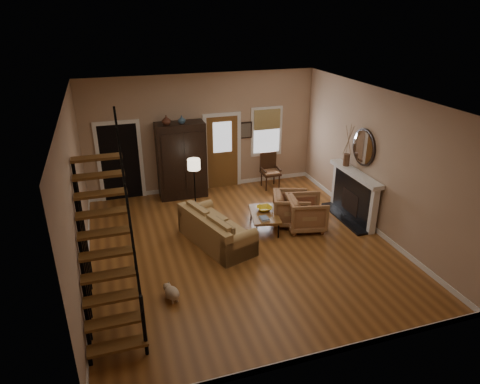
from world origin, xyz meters
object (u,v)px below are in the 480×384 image
object	(u,v)px
armoire	(181,160)
coffee_table	(264,221)
armchair_right	(291,209)
armchair_left	(306,213)
floor_lamp	(195,185)
side_chair	(271,171)
sofa	(216,229)

from	to	relation	value
armoire	coffee_table	distance (m)	3.05
coffee_table	armchair_right	size ratio (longest dim) A/B	1.25
armchair_left	armchair_right	bearing A→B (deg)	47.06
floor_lamp	side_chair	distance (m)	2.56
coffee_table	sofa	bearing A→B (deg)	-166.33
armchair_right	sofa	bearing A→B (deg)	120.66
armchair_left	armchair_right	world-z (taller)	armchair_left
sofa	floor_lamp	bearing A→B (deg)	74.17
armoire	side_chair	bearing A→B (deg)	-4.48
armchair_right	side_chair	xyz separation A→B (m)	(0.35, 2.26, 0.11)
armoire	coffee_table	bearing A→B (deg)	-59.62
side_chair	armchair_right	bearing A→B (deg)	-98.76
sofa	coffee_table	size ratio (longest dim) A/B	1.81
armchair_right	armoire	bearing A→B (deg)	61.72
coffee_table	side_chair	size ratio (longest dim) A/B	1.07
sofa	side_chair	xyz separation A→B (m)	(2.33, 2.64, 0.14)
sofa	armchair_left	distance (m)	2.23
armoire	floor_lamp	distance (m)	1.09
armoire	sofa	distance (m)	2.92
armchair_left	coffee_table	bearing A→B (deg)	86.25
armoire	armchair_left	bearing A→B (deg)	-48.89
armchair_right	floor_lamp	size ratio (longest dim) A/B	0.62
sofa	side_chair	bearing A→B (deg)	30.01
floor_lamp	sofa	bearing A→B (deg)	-87.35
armoire	side_chair	distance (m)	2.61
armoire	armchair_right	bearing A→B (deg)	-48.12
armchair_right	side_chair	size ratio (longest dim) A/B	0.85
sofa	coffee_table	bearing A→B (deg)	-4.82
coffee_table	armchair_right	world-z (taller)	armchair_right
armchair_left	side_chair	world-z (taller)	side_chair
coffee_table	floor_lamp	world-z (taller)	floor_lamp
armoire	sofa	size ratio (longest dim) A/B	1.06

